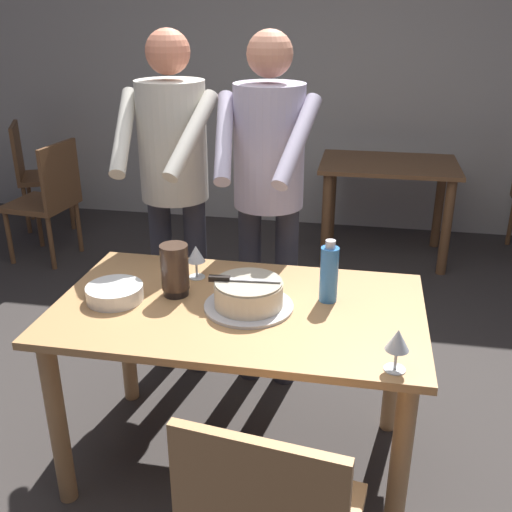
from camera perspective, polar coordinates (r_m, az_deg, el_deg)
name	(u,v)px	position (r m, az deg, el deg)	size (l,w,h in m)	color
ground_plane	(241,459)	(2.71, -1.50, -18.95)	(14.00, 14.00, 0.00)	#383330
back_wall	(318,66)	(5.14, 6.01, 17.74)	(10.00, 0.12, 2.70)	#BCB7AD
main_dining_table	(239,333)	(2.33, -1.66, -7.44)	(1.40, 0.82, 0.75)	tan
cake_on_platter	(249,295)	(2.23, -0.71, -3.81)	(0.34, 0.34, 0.11)	silver
cake_knife	(229,279)	(2.21, -2.57, -2.23)	(0.27, 0.04, 0.02)	silver
plate_stack	(115,293)	(2.36, -13.43, -3.47)	(0.22, 0.22, 0.06)	white
wine_glass_near	(196,255)	(2.47, -5.80, 0.11)	(0.08, 0.08, 0.14)	silver
wine_glass_far	(398,341)	(1.89, 13.47, -8.00)	(0.08, 0.08, 0.14)	silver
water_bottle	(329,273)	(2.28, 7.04, -1.66)	(0.07, 0.07, 0.25)	#387AC6
hurricane_lamp	(175,270)	(2.33, -7.82, -1.31)	(0.11, 0.11, 0.21)	black
person_cutting_cake	(268,180)	(2.72, 1.20, 7.37)	(0.47, 0.56, 1.72)	#2D2D38
person_standing_beside	(174,173)	(2.86, -7.93, 7.92)	(0.47, 0.56, 1.72)	#2D2D38
background_table	(387,184)	(4.57, 12.52, 6.81)	(1.00, 0.70, 0.74)	brown
background_chair_0	(36,171)	(5.50, -20.40, 7.69)	(0.59, 0.59, 0.90)	brown
background_chair_2	(48,197)	(4.69, -19.35, 5.36)	(0.49, 0.49, 0.90)	brown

